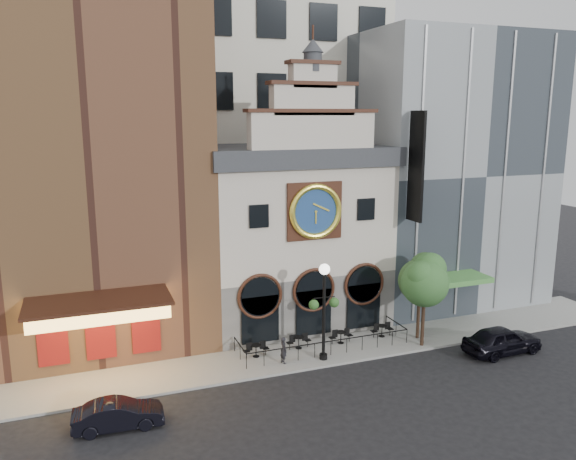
% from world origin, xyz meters
% --- Properties ---
extents(ground, '(120.00, 120.00, 0.00)m').
position_xyz_m(ground, '(0.00, 0.00, 0.00)').
color(ground, black).
rests_on(ground, ground).
extents(sidewalk, '(44.00, 5.00, 0.15)m').
position_xyz_m(sidewalk, '(0.00, 2.50, 0.07)').
color(sidewalk, gray).
rests_on(sidewalk, ground).
extents(clock_building, '(12.60, 8.78, 18.65)m').
position_xyz_m(clock_building, '(0.00, 7.82, 6.69)').
color(clock_building, '#605E5B').
rests_on(clock_building, ground).
extents(theater_building, '(14.00, 15.60, 25.00)m').
position_xyz_m(theater_building, '(-13.00, 9.96, 12.60)').
color(theater_building, brown).
rests_on(theater_building, ground).
extents(retail_building, '(14.00, 14.40, 20.00)m').
position_xyz_m(retail_building, '(12.99, 9.99, 10.14)').
color(retail_building, gray).
rests_on(retail_building, ground).
extents(office_tower, '(20.00, 16.00, 40.00)m').
position_xyz_m(office_tower, '(0.00, 20.00, 20.00)').
color(office_tower, silver).
rests_on(office_tower, ground).
extents(cafe_railing, '(10.60, 2.60, 0.90)m').
position_xyz_m(cafe_railing, '(0.00, 2.50, 0.60)').
color(cafe_railing, black).
rests_on(cafe_railing, sidewalk).
extents(bistro_0, '(1.58, 0.68, 0.90)m').
position_xyz_m(bistro_0, '(-4.30, 2.56, 0.61)').
color(bistro_0, black).
rests_on(bistro_0, sidewalk).
extents(bistro_1, '(1.58, 0.68, 0.90)m').
position_xyz_m(bistro_1, '(-1.45, 2.82, 0.61)').
color(bistro_1, black).
rests_on(bistro_1, sidewalk).
extents(bistro_2, '(1.58, 0.68, 0.90)m').
position_xyz_m(bistro_2, '(1.35, 2.63, 0.61)').
color(bistro_2, black).
rests_on(bistro_2, sidewalk).
extents(bistro_3, '(1.58, 0.68, 0.90)m').
position_xyz_m(bistro_3, '(4.35, 2.68, 0.61)').
color(bistro_3, black).
rests_on(bistro_3, sidewalk).
extents(car_right, '(5.11, 2.19, 1.72)m').
position_xyz_m(car_right, '(10.10, -1.90, 0.86)').
color(car_right, black).
rests_on(car_right, ground).
extents(car_left, '(4.22, 1.68, 1.37)m').
position_xyz_m(car_left, '(-12.57, -2.41, 0.68)').
color(car_left, black).
rests_on(car_left, ground).
extents(pedestrian, '(0.41, 0.60, 1.59)m').
position_xyz_m(pedestrian, '(-3.03, 1.20, 0.95)').
color(pedestrian, black).
rests_on(pedestrian, sidewalk).
extents(lamppost, '(1.87, 0.65, 5.86)m').
position_xyz_m(lamppost, '(-0.65, 0.86, 3.77)').
color(lamppost, black).
rests_on(lamppost, sidewalk).
extents(tree_left, '(2.90, 2.79, 5.58)m').
position_xyz_m(tree_left, '(6.48, 1.74, 4.25)').
color(tree_left, '#382619').
rests_on(tree_left, sidewalk).
extents(tree_right, '(3.04, 2.93, 5.86)m').
position_xyz_m(tree_right, '(6.05, 0.60, 4.45)').
color(tree_right, '#382619').
rests_on(tree_right, sidewalk).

